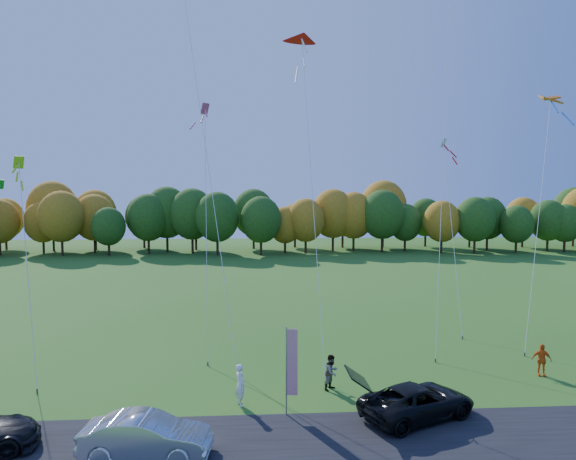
{
  "coord_description": "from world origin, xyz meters",
  "views": [
    {
      "loc": [
        -1.79,
        -21.21,
        8.98
      ],
      "look_at": [
        0.0,
        6.0,
        7.0
      ],
      "focal_mm": 32.0,
      "sensor_mm": 36.0,
      "label": 1
    }
  ],
  "objects": [
    {
      "name": "ground",
      "position": [
        0.0,
        0.0,
        0.0
      ],
      "size": [
        160.0,
        160.0,
        0.0
      ],
      "primitive_type": "plane",
      "color": "#295A17"
    },
    {
      "name": "asphalt_strip",
      "position": [
        0.0,
        -4.0,
        0.01
      ],
      "size": [
        90.0,
        6.0,
        0.01
      ],
      "primitive_type": "cube",
      "color": "black",
      "rests_on": "ground"
    },
    {
      "name": "tree_line",
      "position": [
        0.0,
        55.0,
        0.0
      ],
      "size": [
        116.0,
        12.0,
        10.0
      ],
      "primitive_type": null,
      "color": "#1E4711",
      "rests_on": "ground"
    },
    {
      "name": "black_suv",
      "position": [
        4.69,
        -1.68,
        0.67
      ],
      "size": [
        5.34,
        4.04,
        1.35
      ],
      "primitive_type": "imported",
      "rotation": [
        0.0,
        0.0,
        2.0
      ],
      "color": "black",
      "rests_on": "ground"
    },
    {
      "name": "silver_sedan",
      "position": [
        -5.49,
        -4.07,
        0.72
      ],
      "size": [
        4.5,
        1.93,
        1.44
      ],
      "primitive_type": "imported",
      "rotation": [
        0.0,
        0.0,
        1.48
      ],
      "color": "silver",
      "rests_on": "ground"
    },
    {
      "name": "person_tailgate_a",
      "position": [
        -2.42,
        -0.0,
        0.89
      ],
      "size": [
        0.64,
        0.76,
        1.77
      ],
      "primitive_type": "imported",
      "rotation": [
        0.0,
        0.0,
        1.97
      ],
      "color": "white",
      "rests_on": "ground"
    },
    {
      "name": "person_tailgate_b",
      "position": [
        1.71,
        1.49,
        0.8
      ],
      "size": [
        0.97,
        0.98,
        1.6
      ],
      "primitive_type": "imported",
      "rotation": [
        0.0,
        0.0,
        0.82
      ],
      "color": "gray",
      "rests_on": "ground"
    },
    {
      "name": "person_east",
      "position": [
        12.26,
        2.56,
        0.79
      ],
      "size": [
        1.0,
        0.62,
        1.58
      ],
      "primitive_type": "imported",
      "rotation": [
        0.0,
        0.0,
        -0.28
      ],
      "color": "orange",
      "rests_on": "ground"
    },
    {
      "name": "feather_flag",
      "position": [
        -0.36,
        -1.07,
        2.2
      ],
      "size": [
        0.48,
        0.1,
        3.62
      ],
      "color": "#999999",
      "rests_on": "ground"
    },
    {
      "name": "kite_delta_blue",
      "position": [
        -4.78,
        8.84,
        13.16
      ],
      "size": [
        5.97,
        11.79,
        27.38
      ],
      "color": "#4C3F33",
      "rests_on": "ground"
    },
    {
      "name": "kite_parafoil_orange",
      "position": [
        10.42,
        11.34,
        13.23
      ],
      "size": [
        7.16,
        13.61,
        26.88
      ],
      "color": "#4C3F33",
      "rests_on": "ground"
    },
    {
      "name": "kite_delta_red",
      "position": [
        1.35,
        8.05,
        11.85
      ],
      "size": [
        2.28,
        10.96,
        20.08
      ],
      "color": "#4C3F33",
      "rests_on": "ground"
    },
    {
      "name": "kite_parafoil_rainbow",
      "position": [
        15.33,
        8.53,
        7.71
      ],
      "size": [
        6.18,
        6.58,
        15.67
      ],
      "color": "#4C3F33",
      "rests_on": "ground"
    },
    {
      "name": "kite_diamond_yellow",
      "position": [
        -12.79,
        4.19,
        5.42
      ],
      "size": [
        3.01,
        5.12,
        11.2
      ],
      "color": "#4C3F33",
      "rests_on": "ground"
    },
    {
      "name": "kite_diamond_white",
      "position": [
        11.62,
        12.69,
        6.52
      ],
      "size": [
        1.88,
        7.92,
        13.33
      ],
      "color": "#4C3F33",
      "rests_on": "ground"
    },
    {
      "name": "kite_diamond_pink",
      "position": [
        -4.56,
        8.47,
        7.39
      ],
      "size": [
        1.23,
        7.19,
        14.94
      ],
      "color": "#4C3F33",
      "rests_on": "ground"
    }
  ]
}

